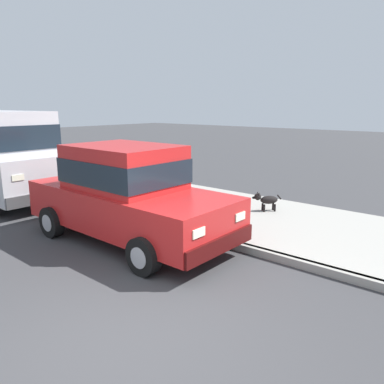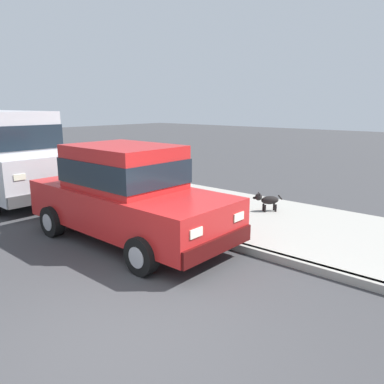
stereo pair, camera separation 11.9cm
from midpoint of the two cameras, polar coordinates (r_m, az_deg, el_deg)
name	(u,v)px [view 2 (the right image)]	position (r m, az deg, el deg)	size (l,w,h in m)	color
ground_plane	(122,337)	(4.83, -9.86, -20.83)	(80.00, 80.00, 0.00)	#38383A
curb	(262,253)	(7.01, 10.95, -9.07)	(0.16, 64.00, 0.14)	gray
sidewalk	(305,229)	(8.53, 17.04, -5.37)	(3.60, 64.00, 0.14)	#99968E
car_red_sedan	(127,193)	(7.57, -9.37, -0.09)	(2.07, 4.62, 1.92)	red
car_silver_van	(2,151)	(12.03, -26.56, 5.51)	(2.22, 4.95, 2.52)	#BCBCC1
dog_black	(267,200)	(9.36, 11.65, -1.17)	(0.61, 0.53, 0.49)	black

